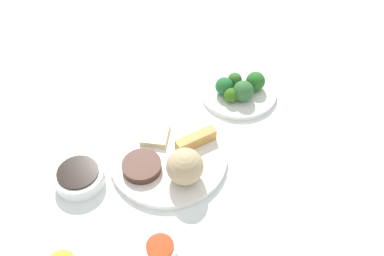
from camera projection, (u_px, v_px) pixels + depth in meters
tabletop at (168, 166)px, 1.04m from camera, size 2.20×2.20×0.02m
main_plate at (170, 158)px, 1.03m from camera, size 0.27×0.27×0.02m
rice_scoop at (185, 166)px, 0.96m from camera, size 0.08×0.08×0.08m
spring_roll at (196, 140)px, 1.04m from camera, size 0.08×0.10×0.03m
crab_rangoon_wonton at (155, 134)px, 1.06m from camera, size 0.08×0.07×0.02m
stir_fry_heap at (142, 166)px, 1.00m from camera, size 0.09×0.09×0.02m
broccoli_plate at (238, 91)px, 1.19m from camera, size 0.20×0.20×0.01m
broccoli_floret_0 at (235, 79)px, 1.18m from camera, size 0.04×0.04×0.04m
broccoli_floret_1 at (243, 91)px, 1.14m from camera, size 0.05×0.05×0.05m
broccoli_floret_2 at (224, 86)px, 1.16m from camera, size 0.05×0.05×0.05m
broccoli_floret_4 at (256, 81)px, 1.17m from camera, size 0.05×0.05×0.05m
broccoli_floret_5 at (231, 95)px, 1.14m from camera, size 0.04×0.04×0.04m
soy_sauce_bowl at (79, 177)px, 0.99m from camera, size 0.11×0.11×0.03m
soy_sauce_bowl_liquid at (78, 172)px, 0.97m from camera, size 0.09×0.09×0.00m
sauce_ramekin_sweet_and_sour at (160, 250)px, 0.87m from camera, size 0.07×0.07×0.03m
sauce_ramekin_sweet_and_sour_liquid at (160, 246)px, 0.86m from camera, size 0.05×0.05×0.00m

